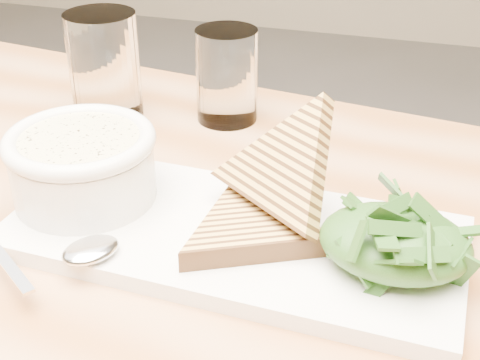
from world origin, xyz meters
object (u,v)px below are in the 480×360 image
(platter, at_px, (233,236))
(soup_bowl, at_px, (84,173))
(table_top, at_px, (73,293))
(glass_near, at_px, (104,66))
(glass_far, at_px, (227,76))

(platter, distance_m, soup_bowl, 0.14)
(platter, height_order, soup_bowl, soup_bowl)
(table_top, xyz_separation_m, soup_bowl, (-0.03, 0.08, 0.06))
(table_top, height_order, glass_near, glass_near)
(glass_near, bearing_deg, soup_bowl, -68.80)
(glass_near, height_order, glass_far, glass_near)
(platter, bearing_deg, table_top, -146.03)
(glass_far, bearing_deg, glass_near, -166.87)
(table_top, relative_size, glass_far, 11.69)
(platter, xyz_separation_m, soup_bowl, (-0.14, 0.01, 0.03))
(table_top, height_order, glass_far, glass_far)
(table_top, bearing_deg, glass_far, 84.10)
(table_top, distance_m, soup_bowl, 0.11)
(table_top, bearing_deg, glass_near, 110.33)
(soup_bowl, bearing_deg, glass_far, 74.82)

